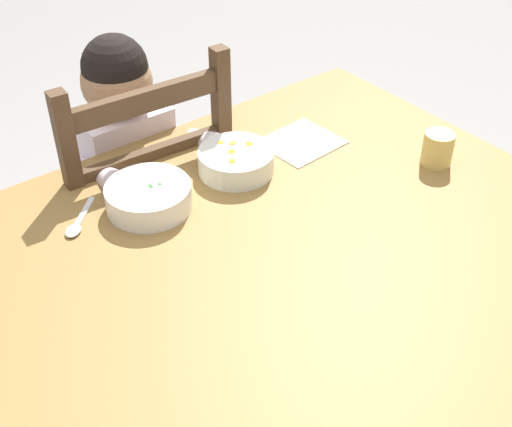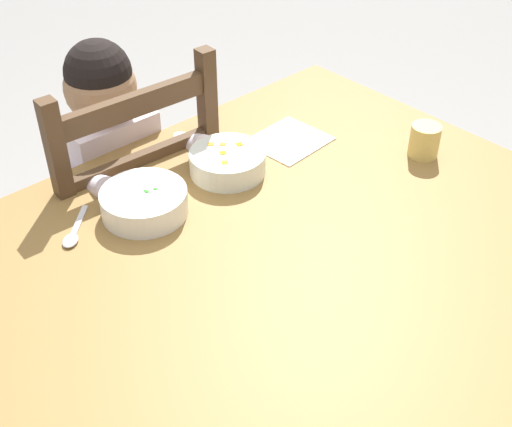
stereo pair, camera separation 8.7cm
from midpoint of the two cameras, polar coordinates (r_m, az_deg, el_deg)
name	(u,v)px [view 1 (the left image)]	position (r m, az deg, el deg)	size (l,w,h in m)	color
dining_table	(287,287)	(1.34, 4.54, -6.34)	(1.28, 1.08, 0.70)	olive
dining_chair	(138,216)	(1.81, -8.71, -0.26)	(0.44, 0.44, 0.93)	#4B3420
child_figure	(132,161)	(1.70, -9.09, 4.43)	(0.32, 0.31, 0.95)	white
bowl_of_peas	(149,196)	(1.39, -7.40, 1.44)	(0.18, 0.18, 0.06)	white
bowl_of_carrots	(236,160)	(1.49, -0.06, 4.52)	(0.17, 0.17, 0.05)	white
spoon	(77,225)	(1.37, -13.34, -0.98)	(0.11, 0.11, 0.01)	silver
drinking_cup	(438,148)	(1.57, 16.80, 5.30)	(0.07, 0.07, 0.08)	#DCC063
paper_napkin	(301,142)	(1.61, 5.43, 6.06)	(0.17, 0.15, 0.00)	white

